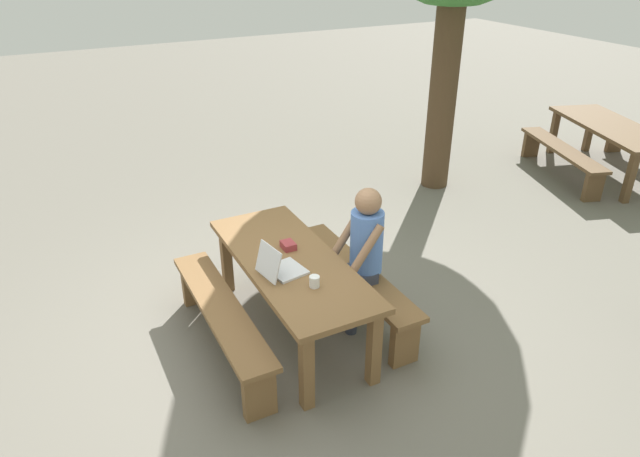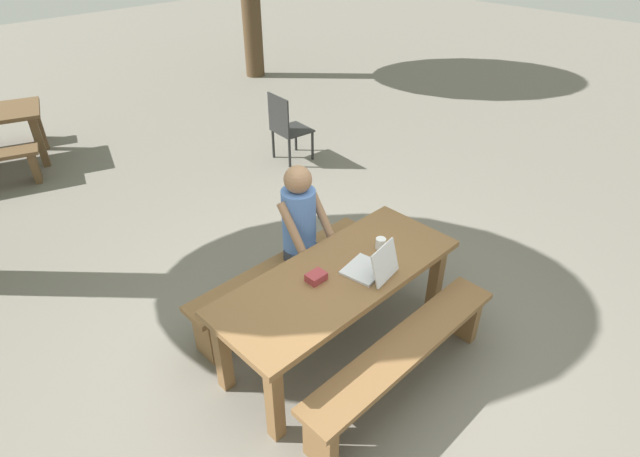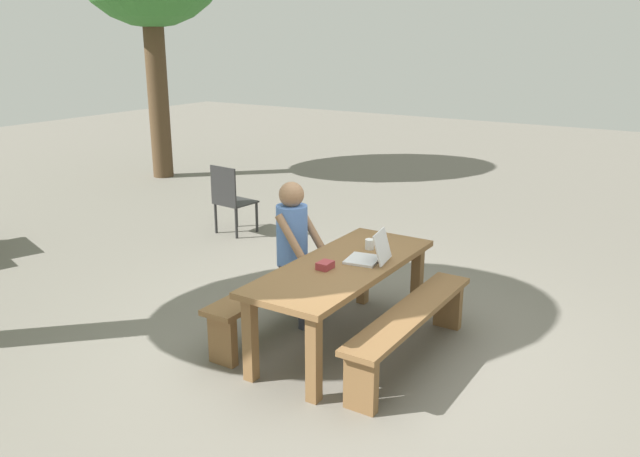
# 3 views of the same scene
# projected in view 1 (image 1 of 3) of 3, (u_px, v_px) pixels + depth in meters

# --- Properties ---
(ground_plane) EXTENTS (30.00, 30.00, 0.00)m
(ground_plane) POSITION_uv_depth(u_px,v_px,m) (293.00, 330.00, 5.05)
(ground_plane) COLOR slate
(picnic_table_front) EXTENTS (1.95, 0.77, 0.72)m
(picnic_table_front) POSITION_uv_depth(u_px,v_px,m) (291.00, 270.00, 4.77)
(picnic_table_front) COLOR brown
(picnic_table_front) RESTS_ON ground
(bench_near) EXTENTS (1.80, 0.30, 0.46)m
(bench_near) POSITION_uv_depth(u_px,v_px,m) (222.00, 317.00, 4.64)
(bench_near) COLOR brown
(bench_near) RESTS_ON ground
(bench_far) EXTENTS (1.80, 0.30, 0.46)m
(bench_far) POSITION_uv_depth(u_px,v_px,m) (355.00, 279.00, 5.14)
(bench_far) COLOR brown
(bench_far) RESTS_ON ground
(laptop) EXTENTS (0.34, 0.38, 0.27)m
(laptop) POSITION_uv_depth(u_px,v_px,m) (279.00, 267.00, 4.49)
(laptop) COLOR silver
(laptop) RESTS_ON picnic_table_front
(small_pouch) EXTENTS (0.14, 0.10, 0.06)m
(small_pouch) POSITION_uv_depth(u_px,v_px,m) (288.00, 245.00, 4.87)
(small_pouch) COLOR #993338
(small_pouch) RESTS_ON picnic_table_front
(coffee_mug) EXTENTS (0.08, 0.08, 0.09)m
(coffee_mug) POSITION_uv_depth(u_px,v_px,m) (314.00, 281.00, 4.34)
(coffee_mug) COLOR white
(coffee_mug) RESTS_ON picnic_table_front
(person_seated) EXTENTS (0.39, 0.40, 1.30)m
(person_seated) POSITION_uv_depth(u_px,v_px,m) (362.00, 248.00, 4.80)
(person_seated) COLOR #333847
(person_seated) RESTS_ON ground
(picnic_table_mid) EXTENTS (2.24, 1.42, 0.72)m
(picnic_table_mid) POSITION_uv_depth(u_px,v_px,m) (612.00, 132.00, 8.01)
(picnic_table_mid) COLOR brown
(picnic_table_mid) RESTS_ON ground
(bench_mid_south) EXTENTS (1.88, 0.88, 0.44)m
(bench_mid_south) POSITION_uv_depth(u_px,v_px,m) (561.00, 154.00, 8.05)
(bench_mid_south) COLOR brown
(bench_mid_south) RESTS_ON ground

